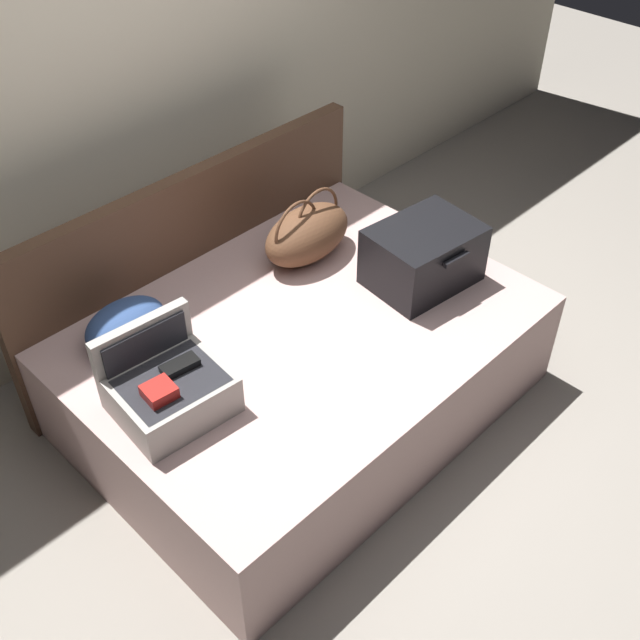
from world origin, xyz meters
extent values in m
plane|color=gray|center=(0.00, 0.00, 0.00)|extent=(12.00, 12.00, 0.00)
cube|color=beige|center=(0.00, 1.65, 1.30)|extent=(8.00, 0.10, 2.60)
cube|color=#BC9993|center=(0.00, 0.40, 0.26)|extent=(2.07, 1.51, 0.53)
cube|color=#4C3323|center=(0.00, 1.20, 0.50)|extent=(2.12, 0.08, 0.99)
cube|color=black|center=(0.64, 0.23, 0.65)|extent=(0.55, 0.43, 0.24)
cube|color=#28282D|center=(0.64, 0.23, 0.69)|extent=(0.48, 0.38, 0.17)
cube|color=black|center=(0.55, 0.19, 0.79)|extent=(0.15, 0.12, 0.04)
cube|color=black|center=(0.64, 0.23, 0.80)|extent=(0.55, 0.43, 0.06)
cube|color=black|center=(0.62, 0.02, 0.77)|extent=(0.15, 0.04, 0.02)
cube|color=gray|center=(-0.74, 0.38, 0.62)|extent=(0.47, 0.39, 0.18)
cube|color=#28282D|center=(-0.74, 0.38, 0.65)|extent=(0.41, 0.34, 0.12)
cube|color=#B21E19|center=(-0.82, 0.35, 0.73)|extent=(0.13, 0.12, 0.06)
cube|color=black|center=(-0.67, 0.41, 0.72)|extent=(0.16, 0.09, 0.04)
cube|color=gray|center=(-0.72, 0.58, 0.71)|extent=(0.44, 0.08, 0.35)
cube|color=#28282D|center=(-0.72, 0.55, 0.71)|extent=(0.37, 0.04, 0.30)
ellipsoid|color=brown|center=(0.40, 0.77, 0.66)|extent=(0.54, 0.33, 0.26)
torus|color=brown|center=(0.32, 0.77, 0.73)|extent=(0.30, 0.03, 0.30)
torus|color=brown|center=(0.47, 0.77, 0.73)|extent=(0.30, 0.03, 0.30)
ellipsoid|color=navy|center=(-0.62, 0.88, 0.62)|extent=(0.41, 0.30, 0.18)
camera|label=1|loc=(-1.83, -1.53, 2.87)|focal=43.28mm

